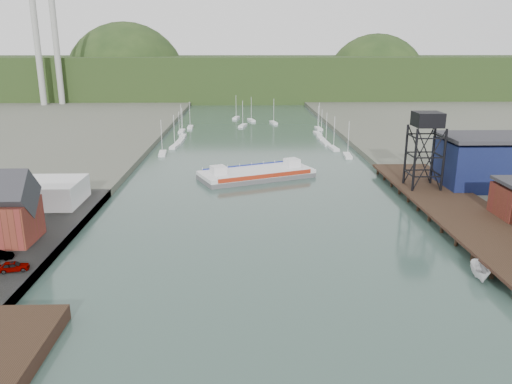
{
  "coord_description": "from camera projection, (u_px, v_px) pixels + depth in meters",
  "views": [
    {
      "loc": [
        -3.57,
        -44.3,
        30.7
      ],
      "look_at": [
        -0.91,
        48.5,
        4.0
      ],
      "focal_mm": 35.0,
      "sensor_mm": 36.0,
      "label": 1
    }
  ],
  "objects": [
    {
      "name": "smokestacks",
      "position": [
        47.0,
        50.0,
        263.28
      ],
      "size": [
        11.2,
        8.2,
        60.0
      ],
      "color": "#9E9F99",
      "rests_on": "ground"
    },
    {
      "name": "blue_shed",
      "position": [
        489.0,
        162.0,
        108.21
      ],
      "size": [
        20.5,
        14.5,
        11.3
      ],
      "color": "black",
      "rests_on": "east_land"
    },
    {
      "name": "distant_hills",
      "position": [
        241.0,
        80.0,
        337.66
      ],
      "size": [
        500.0,
        120.0,
        80.0
      ],
      "color": "#1D3015",
      "rests_on": "ground"
    },
    {
      "name": "car_west_a",
      "position": [
        13.0,
        266.0,
        67.69
      ],
      "size": [
        4.34,
        2.51,
        1.39
      ],
      "primitive_type": "imported",
      "rotation": [
        0.0,
        0.0,
        1.8
      ],
      "color": "#999999",
      "rests_on": "west_quay"
    },
    {
      "name": "east_pier",
      "position": [
        455.0,
        206.0,
        94.87
      ],
      "size": [
        14.0,
        70.0,
        2.45
      ],
      "color": "black",
      "rests_on": "ground"
    },
    {
      "name": "chain_ferry",
      "position": [
        256.0,
        174.0,
        122.81
      ],
      "size": [
        29.64,
        20.87,
        3.96
      ],
      "rotation": [
        0.0,
        0.0,
        0.4
      ],
      "color": "#555557",
      "rests_on": "ground"
    },
    {
      "name": "motorboat",
      "position": [
        480.0,
        272.0,
        68.81
      ],
      "size": [
        3.22,
        5.9,
        2.16
      ],
      "primitive_type": "imported",
      "rotation": [
        0.0,
        0.0,
        -0.21
      ],
      "color": "silver",
      "rests_on": "ground"
    },
    {
      "name": "ground",
      "position": [
        278.0,
        360.0,
        51.15
      ],
      "size": [
        600.0,
        600.0,
        0.0
      ],
      "primitive_type": "plane",
      "color": "#2A423A",
      "rests_on": "ground"
    },
    {
      "name": "lift_tower",
      "position": [
        427.0,
        124.0,
        103.5
      ],
      "size": [
        6.5,
        6.5,
        16.0
      ],
      "color": "black",
      "rests_on": "east_pier"
    },
    {
      "name": "marina_sailboats",
      "position": [
        252.0,
        134.0,
        184.07
      ],
      "size": [
        57.71,
        92.65,
        0.9
      ],
      "color": "silver",
      "rests_on": "ground"
    },
    {
      "name": "white_shed",
      "position": [
        35.0,
        192.0,
        96.9
      ],
      "size": [
        18.0,
        12.0,
        4.5
      ],
      "primitive_type": "cube",
      "color": "silver",
      "rests_on": "west_quay"
    }
  ]
}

